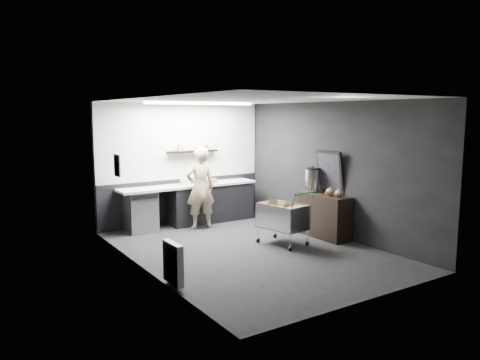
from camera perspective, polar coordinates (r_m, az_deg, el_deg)
floor at (r=8.59m, az=1.25°, el=-8.55°), size 5.50×5.50×0.00m
ceiling at (r=8.23m, az=1.31°, el=9.76°), size 5.50×5.50×0.00m
wall_back at (r=10.67m, az=-7.06°, el=2.05°), size 5.50×0.00×5.50m
wall_front at (r=6.25m, az=15.60°, el=-2.41°), size 5.50×0.00×5.50m
wall_left at (r=7.38m, az=-11.68°, el=-0.72°), size 0.00×5.50×5.50m
wall_right at (r=9.56m, az=11.24°, el=1.27°), size 0.00×5.50×5.50m
kitchen_wall_panel at (r=10.62m, az=-7.06°, el=4.73°), size 3.95×0.02×1.70m
dado_panel at (r=10.78m, az=-6.93°, el=-2.45°), size 3.95×0.02×1.00m
floating_shelf at (r=10.62m, az=-5.80°, el=3.51°), size 1.20×0.22×0.04m
wall_clock at (r=11.28m, az=-0.61°, el=6.51°), size 0.20×0.03×0.20m
poster at (r=8.57m, az=-14.76°, el=1.74°), size 0.02×0.30×0.40m
poster_red_band at (r=8.57m, az=-14.75°, el=2.20°), size 0.02×0.22×0.10m
radiator at (r=6.82m, az=-8.16°, el=-9.99°), size 0.10×0.50×0.60m
ceiling_strip at (r=9.82m, az=-4.86°, el=9.28°), size 2.40×0.20×0.04m
prep_counter at (r=10.57m, az=-5.53°, el=-2.87°), size 3.20×0.61×0.90m
person at (r=10.06m, az=-4.86°, el=-0.98°), size 0.70×0.51×1.76m
shopping_cart at (r=8.88m, az=5.19°, el=-4.67°), size 0.74×1.06×1.06m
sideboard at (r=9.52m, az=10.20°, el=-3.59°), size 0.49×1.16×1.73m
fire_extinguisher at (r=6.96m, az=-7.72°, el=-10.61°), size 0.15×0.15×0.49m
cardboard_box at (r=10.54m, az=-4.51°, el=-0.18°), size 0.59×0.51×0.10m
pink_tub at (r=10.59m, az=-4.45°, el=0.08°), size 0.18×0.18×0.18m
white_container at (r=10.33m, az=-6.67°, el=-0.21°), size 0.19×0.15×0.16m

